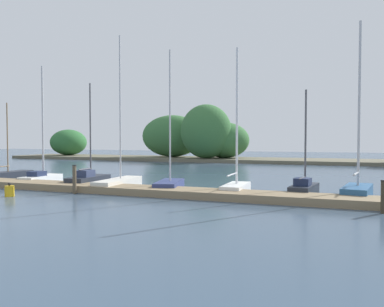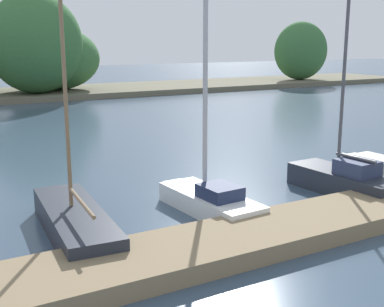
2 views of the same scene
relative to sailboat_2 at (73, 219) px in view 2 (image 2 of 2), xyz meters
name	(u,v)px [view 2 (image 2 of 2)]	position (x,y,z in m)	size (l,w,h in m)	color
far_shore	(21,61)	(4.65, 26.94, 2.23)	(63.74, 8.49, 7.08)	#66604C
sailboat_2	(73,219)	(0.00, 0.00, 0.00)	(1.38, 4.21, 5.14)	#232833
sailboat_3	(208,194)	(3.15, -0.20, 0.11)	(1.21, 3.25, 7.31)	white
sailboat_4	(342,178)	(7.03, -0.64, 0.08)	(1.27, 3.38, 5.98)	#232833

